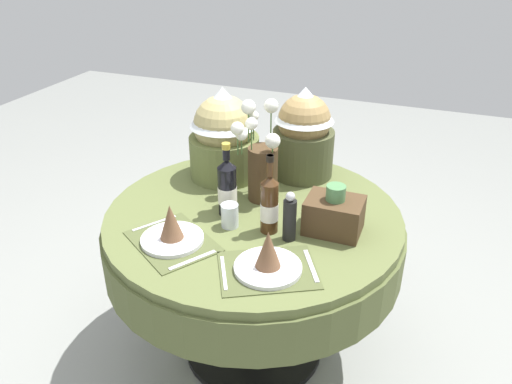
{
  "coord_description": "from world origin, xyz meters",
  "views": [
    {
      "loc": [
        0.67,
        -1.71,
        1.85
      ],
      "look_at": [
        0.0,
        0.03,
        0.85
      ],
      "focal_mm": 35.55,
      "sensor_mm": 36.0,
      "label": 1
    }
  ],
  "objects_px": {
    "gift_tub_back_left": "(224,131)",
    "gift_tub_back_centre": "(304,130)",
    "place_setting_right": "(268,259)",
    "dining_table": "(253,241)",
    "flower_vase": "(261,161)",
    "wine_bottle_centre": "(227,187)",
    "tumbler_near_left": "(230,215)",
    "woven_basket_side_right": "(334,214)",
    "pepper_mill": "(290,218)",
    "place_setting_left": "(172,231)",
    "wine_bottle_left": "(269,204)"
  },
  "relations": [
    {
      "from": "gift_tub_back_left",
      "to": "gift_tub_back_centre",
      "type": "xyz_separation_m",
      "value": [
        0.34,
        0.14,
        0.0
      ]
    },
    {
      "from": "place_setting_right",
      "to": "gift_tub_back_left",
      "type": "height_order",
      "value": "gift_tub_back_left"
    },
    {
      "from": "dining_table",
      "to": "flower_vase",
      "type": "bearing_deg",
      "value": 95.94
    },
    {
      "from": "dining_table",
      "to": "gift_tub_back_centre",
      "type": "distance_m",
      "value": 0.57
    },
    {
      "from": "wine_bottle_centre",
      "to": "tumbler_near_left",
      "type": "bearing_deg",
      "value": -61.63
    },
    {
      "from": "tumbler_near_left",
      "to": "gift_tub_back_left",
      "type": "height_order",
      "value": "gift_tub_back_left"
    },
    {
      "from": "wine_bottle_centre",
      "to": "woven_basket_side_right",
      "type": "height_order",
      "value": "wine_bottle_centre"
    },
    {
      "from": "pepper_mill",
      "to": "place_setting_right",
      "type": "bearing_deg",
      "value": -92.15
    },
    {
      "from": "flower_vase",
      "to": "gift_tub_back_left",
      "type": "relative_size",
      "value": 0.98
    },
    {
      "from": "flower_vase",
      "to": "gift_tub_back_left",
      "type": "bearing_deg",
      "value": 148.04
    },
    {
      "from": "tumbler_near_left",
      "to": "woven_basket_side_right",
      "type": "height_order",
      "value": "woven_basket_side_right"
    },
    {
      "from": "flower_vase",
      "to": "gift_tub_back_centre",
      "type": "height_order",
      "value": "gift_tub_back_centre"
    },
    {
      "from": "tumbler_near_left",
      "to": "woven_basket_side_right",
      "type": "relative_size",
      "value": 0.45
    },
    {
      "from": "place_setting_left",
      "to": "wine_bottle_left",
      "type": "bearing_deg",
      "value": 33.02
    },
    {
      "from": "place_setting_right",
      "to": "gift_tub_back_left",
      "type": "distance_m",
      "value": 0.8
    },
    {
      "from": "place_setting_left",
      "to": "woven_basket_side_right",
      "type": "height_order",
      "value": "woven_basket_side_right"
    },
    {
      "from": "wine_bottle_centre",
      "to": "gift_tub_back_left",
      "type": "bearing_deg",
      "value": 115.98
    },
    {
      "from": "wine_bottle_left",
      "to": "pepper_mill",
      "type": "distance_m",
      "value": 0.1
    },
    {
      "from": "tumbler_near_left",
      "to": "pepper_mill",
      "type": "distance_m",
      "value": 0.25
    },
    {
      "from": "place_setting_left",
      "to": "gift_tub_back_centre",
      "type": "bearing_deg",
      "value": 68.35
    },
    {
      "from": "gift_tub_back_left",
      "to": "place_setting_left",
      "type": "bearing_deg",
      "value": -85.48
    },
    {
      "from": "gift_tub_back_centre",
      "to": "tumbler_near_left",
      "type": "bearing_deg",
      "value": -103.57
    },
    {
      "from": "place_setting_right",
      "to": "woven_basket_side_right",
      "type": "xyz_separation_m",
      "value": [
        0.15,
        0.34,
        0.03
      ]
    },
    {
      "from": "wine_bottle_left",
      "to": "gift_tub_back_left",
      "type": "relative_size",
      "value": 0.75
    },
    {
      "from": "pepper_mill",
      "to": "flower_vase",
      "type": "bearing_deg",
      "value": 128.61
    },
    {
      "from": "flower_vase",
      "to": "wine_bottle_centre",
      "type": "relative_size",
      "value": 1.35
    },
    {
      "from": "gift_tub_back_left",
      "to": "wine_bottle_centre",
      "type": "bearing_deg",
      "value": -64.02
    },
    {
      "from": "gift_tub_back_centre",
      "to": "pepper_mill",
      "type": "bearing_deg",
      "value": -78.53
    },
    {
      "from": "gift_tub_back_left",
      "to": "dining_table",
      "type": "bearing_deg",
      "value": -47.62
    },
    {
      "from": "gift_tub_back_centre",
      "to": "woven_basket_side_right",
      "type": "height_order",
      "value": "gift_tub_back_centre"
    },
    {
      "from": "flower_vase",
      "to": "wine_bottle_left",
      "type": "height_order",
      "value": "flower_vase"
    },
    {
      "from": "flower_vase",
      "to": "tumbler_near_left",
      "type": "height_order",
      "value": "flower_vase"
    },
    {
      "from": "flower_vase",
      "to": "pepper_mill",
      "type": "bearing_deg",
      "value": -51.39
    },
    {
      "from": "place_setting_left",
      "to": "gift_tub_back_centre",
      "type": "relative_size",
      "value": 0.99
    },
    {
      "from": "dining_table",
      "to": "flower_vase",
      "type": "distance_m",
      "value": 0.35
    },
    {
      "from": "place_setting_right",
      "to": "gift_tub_back_left",
      "type": "xyz_separation_m",
      "value": [
        -0.45,
        0.64,
        0.18
      ]
    },
    {
      "from": "pepper_mill",
      "to": "gift_tub_back_centre",
      "type": "distance_m",
      "value": 0.59
    },
    {
      "from": "tumbler_near_left",
      "to": "wine_bottle_centre",
      "type": "bearing_deg",
      "value": 118.37
    },
    {
      "from": "dining_table",
      "to": "wine_bottle_left",
      "type": "bearing_deg",
      "value": -45.53
    },
    {
      "from": "dining_table",
      "to": "pepper_mill",
      "type": "distance_m",
      "value": 0.34
    },
    {
      "from": "dining_table",
      "to": "gift_tub_back_left",
      "type": "xyz_separation_m",
      "value": [
        -0.25,
        0.28,
        0.37
      ]
    },
    {
      "from": "place_setting_left",
      "to": "flower_vase",
      "type": "distance_m",
      "value": 0.5
    },
    {
      "from": "wine_bottle_left",
      "to": "gift_tub_back_centre",
      "type": "distance_m",
      "value": 0.55
    },
    {
      "from": "woven_basket_side_right",
      "to": "gift_tub_back_left",
      "type": "bearing_deg",
      "value": 153.46
    },
    {
      "from": "place_setting_right",
      "to": "wine_bottle_centre",
      "type": "height_order",
      "value": "wine_bottle_centre"
    },
    {
      "from": "place_setting_left",
      "to": "pepper_mill",
      "type": "xyz_separation_m",
      "value": [
        0.41,
        0.18,
        0.05
      ]
    },
    {
      "from": "pepper_mill",
      "to": "woven_basket_side_right",
      "type": "distance_m",
      "value": 0.19
    },
    {
      "from": "woven_basket_side_right",
      "to": "wine_bottle_centre",
      "type": "bearing_deg",
      "value": -176.7
    },
    {
      "from": "place_setting_right",
      "to": "place_setting_left",
      "type": "bearing_deg",
      "value": 174.59
    },
    {
      "from": "dining_table",
      "to": "gift_tub_back_left",
      "type": "height_order",
      "value": "gift_tub_back_left"
    }
  ]
}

